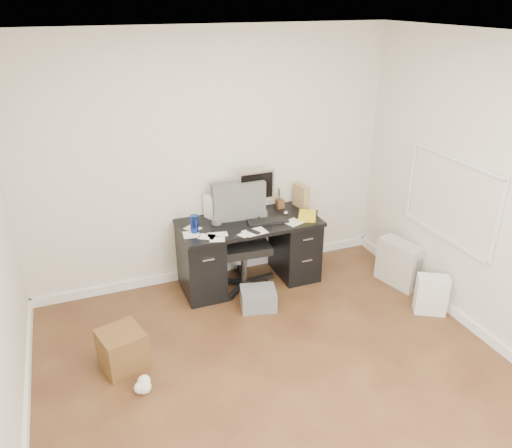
{
  "coord_description": "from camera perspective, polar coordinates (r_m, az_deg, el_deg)",
  "views": [
    {
      "loc": [
        -1.38,
        -2.88,
        2.95
      ],
      "look_at": [
        0.2,
        1.2,
        0.93
      ],
      "focal_mm": 35.0,
      "sensor_mm": 36.0,
      "label": 1
    }
  ],
  "objects": [
    {
      "name": "lcd_monitor",
      "position": [
        5.37,
        0.03,
        3.56
      ],
      "size": [
        0.41,
        0.24,
        0.52
      ],
      "primitive_type": null,
      "rotation": [
        0.0,
        0.0,
        0.02
      ],
      "color": "#A9A9AE",
      "rests_on": "desk"
    },
    {
      "name": "computer_mouse",
      "position": [
        5.45,
        3.41,
        1.25
      ],
      "size": [
        0.07,
        0.07,
        0.06
      ],
      "primitive_type": "sphere",
      "rotation": [
        0.0,
        0.0,
        0.29
      ],
      "color": "#A9A9AE",
      "rests_on": "desk"
    },
    {
      "name": "travel_mug",
      "position": [
        5.07,
        -7.05,
        0.02
      ],
      "size": [
        0.1,
        0.1,
        0.18
      ],
      "primitive_type": "cylinder",
      "rotation": [
        0.0,
        0.0,
        -0.32
      ],
      "color": "navy",
      "rests_on": "desk"
    },
    {
      "name": "desk",
      "position": [
        5.47,
        -0.77,
        -3.01
      ],
      "size": [
        1.5,
        0.7,
        0.75
      ],
      "color": "black",
      "rests_on": "ground"
    },
    {
      "name": "magazine_file",
      "position": [
        5.66,
        5.18,
        3.2
      ],
      "size": [
        0.15,
        0.24,
        0.26
      ],
      "primitive_type": "cube",
      "rotation": [
        0.0,
        0.0,
        0.18
      ],
      "color": "#99734A",
      "rests_on": "desk"
    },
    {
      "name": "wicker_basket",
      "position": [
        4.57,
        -15.02,
        -13.65
      ],
      "size": [
        0.43,
        0.43,
        0.35
      ],
      "primitive_type": "cube",
      "rotation": [
        0.0,
        0.0,
        0.27
      ],
      "color": "#4E2F17",
      "rests_on": "ground"
    },
    {
      "name": "paper_remote",
      "position": [
        5.07,
        -0.11,
        -0.81
      ],
      "size": [
        0.26,
        0.22,
        0.02
      ],
      "primitive_type": null,
      "rotation": [
        0.0,
        0.0,
        0.12
      ],
      "color": "white",
      "rests_on": "desk"
    },
    {
      "name": "room_shell",
      "position": [
        3.49,
        4.36,
        2.93
      ],
      "size": [
        4.02,
        4.02,
        2.71
      ],
      "color": "beige",
      "rests_on": "ground"
    },
    {
      "name": "pc_tower",
      "position": [
        5.74,
        16.09,
        -4.34
      ],
      "size": [
        0.34,
        0.54,
        0.5
      ],
      "primitive_type": "cube",
      "rotation": [
        0.0,
        0.0,
        0.25
      ],
      "color": "#A7A297",
      "rests_on": "ground"
    },
    {
      "name": "shopping_bag",
      "position": [
        5.35,
        19.4,
        -7.62
      ],
      "size": [
        0.38,
        0.34,
        0.42
      ],
      "primitive_type": "cube",
      "rotation": [
        0.0,
        0.0,
        -0.52
      ],
      "color": "white",
      "rests_on": "ground"
    },
    {
      "name": "ground",
      "position": [
        4.35,
        3.39,
        -17.96
      ],
      "size": [
        4.0,
        4.0,
        0.0
      ],
      "primitive_type": "plane",
      "color": "#412115",
      "rests_on": "ground"
    },
    {
      "name": "desk_printer",
      "position": [
        5.19,
        0.26,
        -8.51
      ],
      "size": [
        0.41,
        0.37,
        0.21
      ],
      "primitive_type": "cube",
      "rotation": [
        0.0,
        0.0,
        -0.24
      ],
      "color": "slate",
      "rests_on": "ground"
    },
    {
      "name": "office_chair",
      "position": [
        5.31,
        -1.43,
        -1.77
      ],
      "size": [
        0.7,
        0.7,
        1.16
      ],
      "primitive_type": null,
      "rotation": [
        0.0,
        0.0,
        -0.07
      ],
      "color": "#4C4E4C",
      "rests_on": "ground"
    },
    {
      "name": "loose_papers",
      "position": [
        5.21,
        -2.65,
        -0.21
      ],
      "size": [
        1.1,
        0.6,
        0.0
      ],
      "primitive_type": null,
      "color": "white",
      "rests_on": "desk"
    },
    {
      "name": "pen_cup",
      "position": [
        5.61,
        2.78,
        2.98
      ],
      "size": [
        0.1,
        0.1,
        0.24
      ],
      "primitive_type": null,
      "rotation": [
        0.0,
        0.0,
        -0.02
      ],
      "color": "brown",
      "rests_on": "desk"
    },
    {
      "name": "white_binder",
      "position": [
        5.33,
        -5.09,
        1.81
      ],
      "size": [
        0.18,
        0.24,
        0.26
      ],
      "primitive_type": "cube",
      "rotation": [
        0.0,
        0.0,
        0.4
      ],
      "color": "white",
      "rests_on": "desk"
    },
    {
      "name": "yellow_book",
      "position": [
        5.42,
        5.96,
        0.94
      ],
      "size": [
        0.29,
        0.32,
        0.04
      ],
      "primitive_type": "cube",
      "rotation": [
        0.0,
        0.0,
        -0.51
      ],
      "color": "yellow",
      "rests_on": "desk"
    },
    {
      "name": "keyboard",
      "position": [
        5.29,
        1.36,
        0.34
      ],
      "size": [
        0.45,
        0.2,
        0.02
      ],
      "primitive_type": "cube",
      "rotation": [
        0.0,
        0.0,
        -0.12
      ],
      "color": "black",
      "rests_on": "desk"
    }
  ]
}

